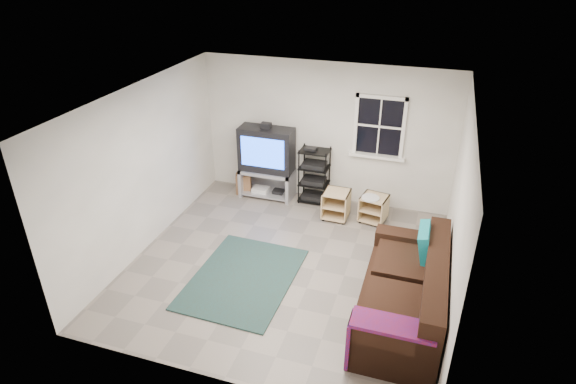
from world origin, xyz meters
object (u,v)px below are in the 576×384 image
(side_table_right, at_px, (374,206))
(tv_unit, at_px, (267,157))
(side_table_left, at_px, (337,203))
(av_rack, at_px, (314,179))
(sofa, at_px, (406,295))

(side_table_right, bearing_deg, tv_unit, 171.71)
(side_table_left, bearing_deg, tv_unit, 164.95)
(av_rack, distance_m, sofa, 3.35)
(av_rack, distance_m, side_table_left, 0.73)
(side_table_left, xyz_separation_m, side_table_right, (0.65, 0.08, 0.00))
(tv_unit, xyz_separation_m, sofa, (2.86, -2.66, -0.45))
(av_rack, bearing_deg, tv_unit, -176.30)
(tv_unit, relative_size, av_rack, 1.38)
(tv_unit, xyz_separation_m, av_rack, (0.91, 0.06, -0.35))
(tv_unit, relative_size, side_table_right, 2.94)
(av_rack, distance_m, side_table_right, 1.25)
(side_table_left, height_order, sofa, sofa)
(side_table_left, xyz_separation_m, sofa, (1.42, -2.27, 0.09))
(side_table_right, height_order, sofa, sofa)
(sofa, bearing_deg, side_table_right, 108.10)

